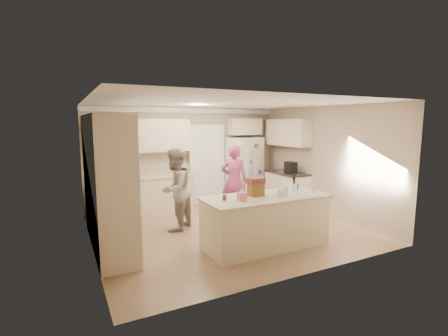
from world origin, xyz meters
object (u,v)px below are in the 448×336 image
utensil_crock (293,188)px  tissue_box (242,196)px  refrigerator (244,169)px  island_base (265,222)px  dollhouse_body (256,190)px  teen_boy (175,189)px  coffee_maker (291,168)px  teen_girl (234,181)px

utensil_crock → tissue_box: bearing=-172.9°
refrigerator → island_base: (-1.40, -3.17, -0.46)m
refrigerator → dollhouse_body: (-1.55, -3.07, 0.14)m
utensil_crock → teen_boy: (-1.80, 1.55, -0.15)m
coffee_maker → island_base: 2.87m
island_base → tissue_box: bearing=-169.7°
coffee_maker → tissue_box: coffee_maker is taller
coffee_maker → teen_girl: 1.69m
coffee_maker → teen_boy: bearing=-174.6°
tissue_box → dollhouse_body: size_ratio=0.54×
coffee_maker → utensil_crock: 2.32m
utensil_crock → tissue_box: (-1.20, -0.15, -0.00)m
island_base → utensil_crock: 0.86m
coffee_maker → teen_girl: (-1.68, -0.05, -0.21)m
coffee_maker → dollhouse_body: bearing=-140.7°
utensil_crock → dollhouse_body: bearing=176.4°
refrigerator → dollhouse_body: bearing=-128.7°
utensil_crock → dollhouse_body: (-0.80, 0.05, 0.04)m
refrigerator → teen_girl: (-1.03, -1.32, -0.04)m
teen_boy → island_base: bearing=84.0°
dollhouse_body → teen_boy: (-1.00, 1.50, -0.18)m
coffee_maker → tissue_box: bearing=-142.4°
dollhouse_body → coffee_maker: bearing=39.3°
refrigerator → teen_girl: size_ratio=1.04×
island_base → utensil_crock: utensil_crock is taller
tissue_box → teen_girl: teen_girl is taller
island_base → dollhouse_body: dollhouse_body is taller
refrigerator → dollhouse_body: 3.44m
island_base → teen_boy: 2.01m
utensil_crock → coffee_maker: bearing=52.9°
teen_girl → utensil_crock: bearing=143.5°
teen_boy → teen_girl: teen_girl is taller
island_base → dollhouse_body: size_ratio=8.46×
island_base → tissue_box: 0.79m
utensil_crock → teen_boy: bearing=139.3°
refrigerator → tissue_box: size_ratio=12.86×
refrigerator → island_base: 3.50m
island_base → tissue_box: (-0.55, -0.10, 0.56)m
coffee_maker → dollhouse_body: size_ratio=1.15×
island_base → teen_boy: (-1.15, 1.60, 0.41)m
utensil_crock → dollhouse_body: size_ratio=0.58×
tissue_box → utensil_crock: bearing=7.1°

